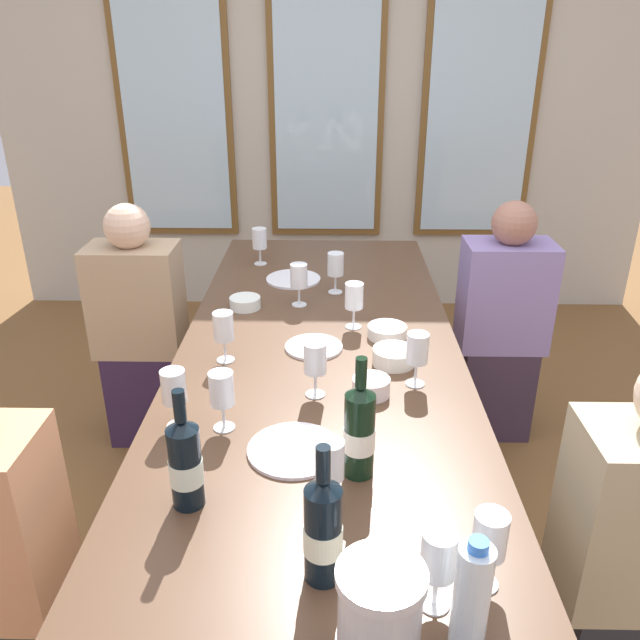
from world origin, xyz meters
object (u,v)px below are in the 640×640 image
at_px(wine_glass_7, 336,266).
at_px(seated_person_3, 501,329).
at_px(tasting_bowl_0, 387,331).
at_px(wine_glass_9, 315,359).
at_px(tasting_bowl_3, 394,356).
at_px(seated_person_2, 141,334).
at_px(wine_glass_6, 354,298).
at_px(wine_bottle_0, 185,463).
at_px(wine_glass_8, 174,388).
at_px(white_plate_2, 294,450).
at_px(wine_glass_1, 222,390).
at_px(wine_glass_11, 439,556).
at_px(tasting_bowl_1, 245,303).
at_px(tasting_bowl_2, 371,387).
at_px(wine_glass_4, 224,329).
at_px(dining_table, 319,378).
at_px(wine_bottle_2, 359,431).
at_px(wine_glass_10, 299,278).
at_px(wine_glass_5, 417,351).
at_px(metal_pitcher, 380,613).
at_px(wine_bottle_1, 323,530).
at_px(wine_glass_3, 490,537).
at_px(white_plate_1, 293,279).
at_px(wine_glass_0, 260,240).
at_px(seated_person_1, 636,567).
at_px(water_bottle, 471,598).
at_px(white_plate_0, 314,347).
at_px(wine_glass_2, 330,461).

relative_size(wine_glass_7, seated_person_3, 0.16).
xyz_separation_m(tasting_bowl_0, wine_glass_9, (-0.25, -0.41, 0.10)).
bearing_deg(tasting_bowl_3, seated_person_2, 147.89).
relative_size(tasting_bowl_3, wine_glass_6, 0.81).
relative_size(wine_bottle_0, tasting_bowl_0, 2.14).
relative_size(wine_glass_8, seated_person_2, 0.16).
bearing_deg(tasting_bowl_0, white_plate_2, -113.06).
xyz_separation_m(wine_glass_1, wine_glass_11, (0.50, -0.59, 0.00)).
bearing_deg(tasting_bowl_1, tasting_bowl_2, -54.78).
bearing_deg(wine_glass_4, wine_glass_1, -81.72).
xyz_separation_m(dining_table, wine_glass_1, (-0.25, -0.39, 0.18)).
distance_m(dining_table, tasting_bowl_0, 0.32).
bearing_deg(wine_bottle_2, wine_glass_8, 158.28).
bearing_deg(wine_glass_7, wine_glass_10, -135.93).
bearing_deg(wine_glass_1, wine_glass_4, 98.28).
xyz_separation_m(wine_glass_4, wine_glass_5, (0.61, -0.15, -0.00)).
xyz_separation_m(metal_pitcher, wine_bottle_1, (-0.10, 0.17, 0.02)).
bearing_deg(tasting_bowl_2, seated_person_2, 138.36).
bearing_deg(wine_glass_3, white_plate_1, 105.63).
xyz_separation_m(wine_glass_4, wine_glass_9, (0.31, -0.22, 0.00)).
distance_m(tasting_bowl_1, wine_glass_4, 0.46).
distance_m(wine_glass_1, wine_glass_8, 0.13).
xyz_separation_m(white_plate_2, wine_glass_0, (-0.24, 1.48, 0.11)).
height_order(white_plate_1, wine_glass_8, wine_glass_8).
xyz_separation_m(wine_bottle_2, wine_glass_8, (-0.50, 0.20, -0.00)).
bearing_deg(tasting_bowl_1, wine_glass_5, -44.47).
bearing_deg(wine_bottle_0, seated_person_1, 1.79).
distance_m(wine_bottle_1, water_bottle, 0.30).
bearing_deg(wine_bottle_0, wine_bottle_1, -34.04).
xyz_separation_m(wine_glass_4, seated_person_2, (-0.49, 0.65, -0.33)).
bearing_deg(wine_glass_9, wine_glass_5, 12.74).
relative_size(white_plate_1, seated_person_2, 0.22).
relative_size(wine_glass_1, wine_glass_3, 1.00).
relative_size(tasting_bowl_0, wine_glass_6, 0.81).
bearing_deg(tasting_bowl_2, wine_glass_0, 111.15).
height_order(white_plate_0, wine_glass_2, wine_glass_2).
xyz_separation_m(wine_glass_1, wine_glass_4, (-0.06, 0.40, -0.00)).
height_order(wine_glass_5, seated_person_1, seated_person_1).
relative_size(wine_bottle_2, wine_glass_4, 1.85).
bearing_deg(seated_person_3, metal_pitcher, -110.41).
relative_size(wine_bottle_1, tasting_bowl_2, 2.73).
height_order(tasting_bowl_0, seated_person_1, seated_person_1).
relative_size(wine_bottle_0, wine_glass_3, 1.73).
bearing_deg(wine_bottle_1, wine_glass_5, 70.40).
height_order(tasting_bowl_2, wine_glass_9, wine_glass_9).
relative_size(wine_glass_4, wine_glass_5, 1.00).
relative_size(wine_glass_3, seated_person_1, 0.16).
xyz_separation_m(wine_glass_8, wine_glass_9, (0.38, 0.17, 0.00)).
relative_size(wine_glass_6, seated_person_1, 0.16).
distance_m(wine_glass_9, wine_glass_11, 0.81).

